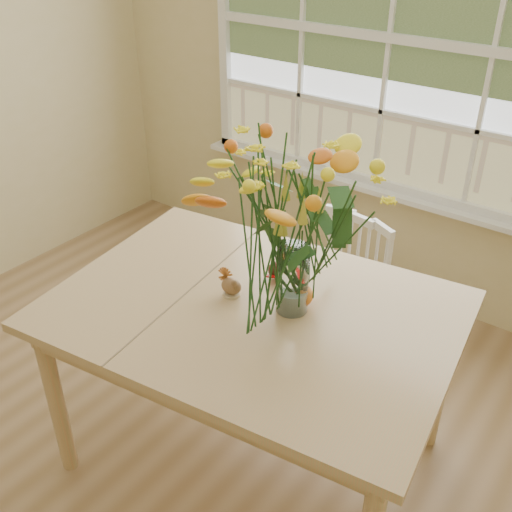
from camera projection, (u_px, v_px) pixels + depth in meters
The scene contains 8 objects.
wall_back at pixel (388, 74), 3.30m from camera, with size 4.00×0.02×2.70m, color beige.
window at pixel (389, 41), 3.18m from camera, with size 2.42×0.12×1.74m.
dining_table at pixel (253, 325), 2.38m from camera, with size 1.68×1.30×0.83m.
windsor_chair at pixel (344, 290), 3.03m from camera, with size 0.45×0.43×0.85m.
flower_vase at pixel (295, 214), 2.10m from camera, with size 0.58×0.58×0.69m.
pumpkin at pixel (299, 296), 2.31m from camera, with size 0.11×0.11×0.09m, color orange.
turkey_figurine at pixel (231, 286), 2.37m from camera, with size 0.09×0.07×0.11m.
dark_gourd at pixel (278, 271), 2.48m from camera, with size 0.13×0.08×0.07m.
Camera 1 is at (1.41, -0.86, 2.21)m, focal length 42.00 mm.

